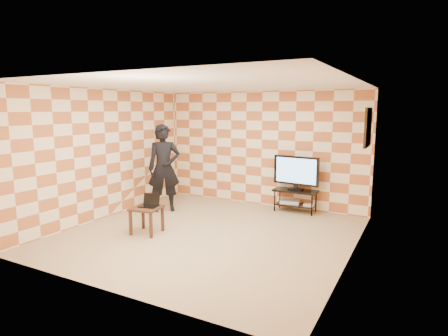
{
  "coord_description": "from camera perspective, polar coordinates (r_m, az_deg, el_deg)",
  "views": [
    {
      "loc": [
        3.37,
        -5.72,
        2.27
      ],
      "look_at": [
        0.0,
        0.6,
        1.15
      ],
      "focal_mm": 30.0,
      "sensor_mm": 36.0,
      "label": 1
    }
  ],
  "objects": [
    {
      "name": "game_console",
      "position": [
        8.47,
        12.81,
        -5.51
      ],
      "size": [
        0.22,
        0.16,
        0.05
      ],
      "primitive_type": "cube",
      "rotation": [
        0.0,
        0.0,
        -0.01
      ],
      "color": "silver",
      "rests_on": "tv_stand"
    },
    {
      "name": "ceiling",
      "position": [
        6.66,
        -2.49,
        12.58
      ],
      "size": [
        5.0,
        5.0,
        0.02
      ],
      "primitive_type": "cube",
      "color": "white",
      "rests_on": "wall_back"
    },
    {
      "name": "dvd_player",
      "position": [
        8.64,
        10.03,
        -5.07
      ],
      "size": [
        0.46,
        0.36,
        0.07
      ],
      "primitive_type": "cube",
      "rotation": [
        0.0,
        0.0,
        0.16
      ],
      "color": "silver",
      "rests_on": "tv_stand"
    },
    {
      "name": "floor",
      "position": [
        7.02,
        -2.34,
        -9.99
      ],
      "size": [
        5.0,
        5.0,
        0.0
      ],
      "primitive_type": "plane",
      "color": "tan",
      "rests_on": "ground"
    },
    {
      "name": "tv_stand",
      "position": [
        8.53,
        10.81,
        -4.18
      ],
      "size": [
        0.96,
        0.43,
        0.5
      ],
      "color": "black",
      "rests_on": "floor"
    },
    {
      "name": "wall_left",
      "position": [
        8.25,
        -17.56,
        2.07
      ],
      "size": [
        0.02,
        5.0,
        2.7
      ],
      "primitive_type": "cube",
      "color": "#FFEAC3",
      "rests_on": "ground"
    },
    {
      "name": "side_table",
      "position": [
        7.08,
        -11.72,
        -6.53
      ],
      "size": [
        0.57,
        0.57,
        0.5
      ],
      "color": "#351C10",
      "rests_on": "floor"
    },
    {
      "name": "wall_art",
      "position": [
        7.33,
        21.1,
        5.79
      ],
      "size": [
        0.04,
        0.72,
        0.72
      ],
      "color": "black",
      "rests_on": "wall_right"
    },
    {
      "name": "wall_front",
      "position": [
        4.76,
        -17.9,
        -2.71
      ],
      "size": [
        5.0,
        0.02,
        2.7
      ],
      "primitive_type": "cube",
      "color": "#FFEAC3",
      "rests_on": "ground"
    },
    {
      "name": "wall_right",
      "position": [
        5.86,
        19.15,
        -0.65
      ],
      "size": [
        0.02,
        5.0,
        2.7
      ],
      "primitive_type": "cube",
      "color": "#FFEAC3",
      "rests_on": "ground"
    },
    {
      "name": "wall_back",
      "position": [
        8.93,
        5.76,
        2.93
      ],
      "size": [
        5.0,
        0.02,
        2.7
      ],
      "primitive_type": "cube",
      "color": "#FFEAC3",
      "rests_on": "ground"
    },
    {
      "name": "laptop",
      "position": [
        7.09,
        -11.27,
        -5.32
      ],
      "size": [
        0.37,
        0.31,
        0.22
      ],
      "color": "black",
      "rests_on": "side_table"
    },
    {
      "name": "tv",
      "position": [
        8.42,
        10.92,
        -0.51
      ],
      "size": [
        1.05,
        0.23,
        0.76
      ],
      "color": "black",
      "rests_on": "tv_stand"
    },
    {
      "name": "person",
      "position": [
        8.46,
        -9.12,
        -0.03
      ],
      "size": [
        0.84,
        0.82,
        1.95
      ],
      "primitive_type": "imported",
      "rotation": [
        0.0,
        0.0,
        0.73
      ],
      "color": "black",
      "rests_on": "floor"
    }
  ]
}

